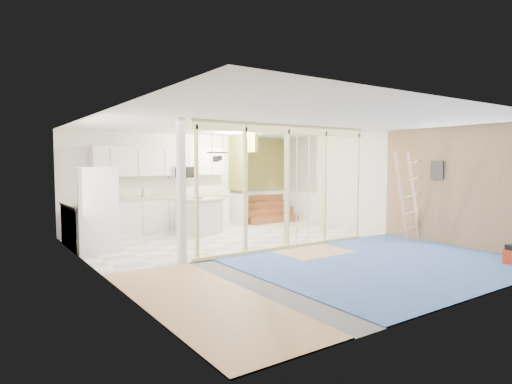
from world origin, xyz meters
TOP-DOWN VIEW (x-y plane):
  - room at (0.00, 0.00)m, footprint 7.01×8.01m
  - floor_overlays at (0.07, 0.06)m, footprint 7.00×8.00m
  - stud_frame at (-0.24, -0.00)m, footprint 4.66×0.14m
  - base_cabinets at (-1.61, 3.36)m, footprint 4.45×2.24m
  - upper_cabinets at (-0.84, 3.82)m, footprint 3.60×0.41m
  - green_partition at (2.04, 3.66)m, footprint 2.25×1.51m
  - pot_rack at (-0.31, 1.89)m, footprint 0.52×0.52m
  - sheathing_panel at (3.48, -2.00)m, footprint 0.02×4.00m
  - electrical_panel at (3.43, -1.40)m, footprint 0.04×0.30m
  - ceiling_light at (1.40, 3.00)m, footprint 0.32×0.32m
  - fridge at (-3.04, 1.96)m, footprint 0.87×0.84m
  - island at (-0.39, 2.70)m, footprint 1.18×1.18m
  - bowl at (-0.43, 2.66)m, footprint 0.33×0.33m
  - soap_bottle_a at (-1.46, 3.72)m, footprint 0.15×0.15m
  - soap_bottle_b at (0.70, 3.75)m, footprint 0.10×0.10m
  - ladder at (3.13, -0.92)m, footprint 1.10×0.13m

SIDE VIEW (x-z plane):
  - floor_overlays at x=0.07m, z-range 0.00..0.02m
  - island at x=-0.39m, z-range 0.00..0.92m
  - base_cabinets at x=-1.61m, z-range 0.00..0.93m
  - fridge at x=-3.04m, z-range 0.00..1.73m
  - green_partition at x=2.04m, z-range -0.36..2.24m
  - bowl at x=-0.43m, z-range 0.92..0.99m
  - soap_bottle_b at x=0.70m, z-range 0.93..1.11m
  - ladder at x=3.13m, z-range 0.02..2.07m
  - soap_bottle_a at x=-1.46m, z-range 0.93..1.23m
  - sheathing_panel at x=3.48m, z-range 0.00..2.60m
  - room at x=0.00m, z-range 0.00..2.61m
  - stud_frame at x=-0.24m, z-range 0.29..2.89m
  - electrical_panel at x=3.43m, z-range 1.45..1.85m
  - upper_cabinets at x=-0.84m, z-range 1.39..2.25m
  - pot_rack at x=-0.31m, z-range 1.64..2.36m
  - ceiling_light at x=1.40m, z-range 2.50..2.58m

